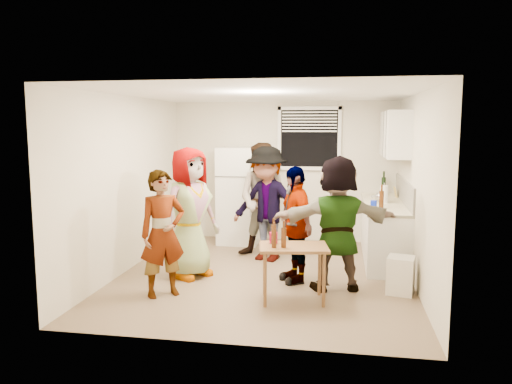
% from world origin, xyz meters
% --- Properties ---
extents(room, '(4.00, 4.50, 2.50)m').
position_xyz_m(room, '(0.00, 0.00, 0.00)').
color(room, beige).
rests_on(room, ground).
extents(window, '(1.12, 0.10, 1.06)m').
position_xyz_m(window, '(0.45, 2.21, 1.85)').
color(window, white).
rests_on(window, room).
extents(refrigerator, '(0.70, 0.70, 1.70)m').
position_xyz_m(refrigerator, '(-0.75, 1.88, 0.85)').
color(refrigerator, white).
rests_on(refrigerator, ground).
extents(counter_lower, '(0.60, 2.20, 0.86)m').
position_xyz_m(counter_lower, '(1.70, 1.15, 0.43)').
color(counter_lower, white).
rests_on(counter_lower, ground).
extents(countertop, '(0.64, 2.22, 0.04)m').
position_xyz_m(countertop, '(1.70, 1.15, 0.88)').
color(countertop, beige).
rests_on(countertop, counter_lower).
extents(backsplash, '(0.03, 2.20, 0.36)m').
position_xyz_m(backsplash, '(1.99, 1.15, 1.08)').
color(backsplash, '#BCB7AD').
rests_on(backsplash, countertop).
extents(upper_cabinets, '(0.34, 1.60, 0.70)m').
position_xyz_m(upper_cabinets, '(1.83, 1.35, 1.95)').
color(upper_cabinets, white).
rests_on(upper_cabinets, room).
extents(kettle, '(0.28, 0.26, 0.20)m').
position_xyz_m(kettle, '(1.65, 1.22, 0.90)').
color(kettle, silver).
rests_on(kettle, countertop).
extents(paper_towel, '(0.12, 0.12, 0.27)m').
position_xyz_m(paper_towel, '(1.68, 1.11, 0.90)').
color(paper_towel, white).
rests_on(paper_towel, countertop).
extents(wine_bottle, '(0.08, 0.08, 0.30)m').
position_xyz_m(wine_bottle, '(1.75, 2.10, 0.90)').
color(wine_bottle, black).
rests_on(wine_bottle, countertop).
extents(beer_bottle_counter, '(0.07, 0.07, 0.26)m').
position_xyz_m(beer_bottle_counter, '(1.60, 0.56, 0.90)').
color(beer_bottle_counter, '#47230C').
rests_on(beer_bottle_counter, countertop).
extents(blue_cup, '(0.09, 0.09, 0.12)m').
position_xyz_m(blue_cup, '(1.49, 0.53, 0.90)').
color(blue_cup, '#0E24B8').
rests_on(blue_cup, countertop).
extents(picture_frame, '(0.02, 0.20, 0.16)m').
position_xyz_m(picture_frame, '(1.92, 1.80, 0.98)').
color(picture_frame, tan).
rests_on(picture_frame, countertop).
extents(trash_bin, '(0.38, 0.38, 0.46)m').
position_xyz_m(trash_bin, '(1.78, -0.46, 0.25)').
color(trash_bin, silver).
rests_on(trash_bin, ground).
extents(serving_table, '(0.88, 0.66, 0.68)m').
position_xyz_m(serving_table, '(0.49, -0.96, 0.00)').
color(serving_table, brown).
rests_on(serving_table, ground).
extents(beer_bottle_table, '(0.06, 0.06, 0.22)m').
position_xyz_m(beer_bottle_table, '(0.27, -1.08, 0.68)').
color(beer_bottle_table, '#47230C').
rests_on(beer_bottle_table, serving_table).
extents(red_cup, '(0.10, 0.10, 0.13)m').
position_xyz_m(red_cup, '(0.24, -0.86, 0.68)').
color(red_cup, red).
rests_on(red_cup, serving_table).
extents(guest_grey, '(1.98, 1.71, 0.57)m').
position_xyz_m(guest_grey, '(-1.01, -0.21, 0.00)').
color(guest_grey, gray).
rests_on(guest_grey, ground).
extents(guest_stripe, '(1.42, 1.57, 0.37)m').
position_xyz_m(guest_stripe, '(-1.10, -1.02, 0.00)').
color(guest_stripe, '#141933').
rests_on(guest_stripe, ground).
extents(guest_back_left, '(1.12, 1.92, 0.69)m').
position_xyz_m(guest_back_left, '(-0.15, 0.97, 0.00)').
color(guest_back_left, brown).
rests_on(guest_back_left, ground).
extents(guest_back_right, '(1.71, 2.06, 0.66)m').
position_xyz_m(guest_back_right, '(-0.10, 0.80, 0.00)').
color(guest_back_right, '#38383D').
rests_on(guest_back_right, ground).
extents(guest_black, '(1.80, 1.53, 0.38)m').
position_xyz_m(guest_black, '(0.43, -0.19, 0.00)').
color(guest_black, black).
rests_on(guest_black, ground).
extents(guest_orange, '(1.96, 2.06, 0.51)m').
position_xyz_m(guest_orange, '(0.99, -0.43, 0.00)').
color(guest_orange, '#EF9E55').
rests_on(guest_orange, ground).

